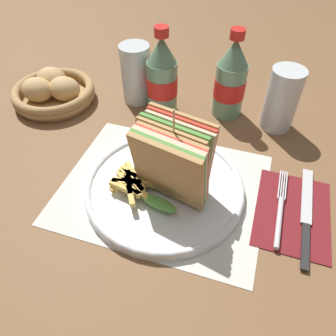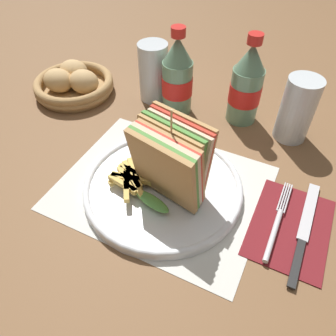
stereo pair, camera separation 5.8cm
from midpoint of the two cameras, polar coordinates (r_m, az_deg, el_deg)
The scene contains 14 objects.
ground_plane at distance 0.59m, azimuth -2.36°, elevation -5.36°, with size 4.00×4.00×0.00m, color brown.
placemat at distance 0.60m, azimuth -3.60°, elevation -3.64°, with size 0.36×0.29×0.00m.
plate_main at distance 0.59m, azimuth -3.42°, elevation -3.49°, with size 0.29×0.29×0.02m.
club_sandwich at distance 0.53m, azimuth -2.53°, elevation 0.98°, with size 0.14×0.13×0.17m.
fries_pile at distance 0.57m, azimuth -9.25°, elevation -2.75°, with size 0.08×0.10×0.02m.
ketchup_blob at distance 0.61m, azimuth -5.95°, elevation 0.83°, with size 0.04×0.03×0.01m.
napkin at distance 0.59m, azimuth 18.29°, elevation -7.44°, with size 0.12×0.17×0.00m.
fork at distance 0.57m, azimuth 16.18°, elevation -7.90°, with size 0.01×0.17×0.01m.
knife at distance 0.59m, azimuth 20.40°, elevation -7.84°, with size 0.02×0.22×0.00m.
coke_bottle_near at distance 0.74m, azimuth -3.37°, elevation 15.30°, with size 0.07×0.07×0.19m.
coke_bottle_far at distance 0.74m, azimuth 8.58°, elevation 14.74°, with size 0.07×0.07×0.19m.
glass_near at distance 0.73m, azimuth 17.03°, elevation 11.24°, with size 0.07×0.07×0.14m.
glass_far at distance 0.80m, azimuth -7.71°, elevation 15.28°, with size 0.07×0.07×0.14m.
bread_basket at distance 0.86m, azimuth -21.26°, elevation 12.28°, with size 0.19×0.19×0.07m.
Camera 1 is at (0.11, -0.36, 0.45)m, focal length 35.00 mm.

